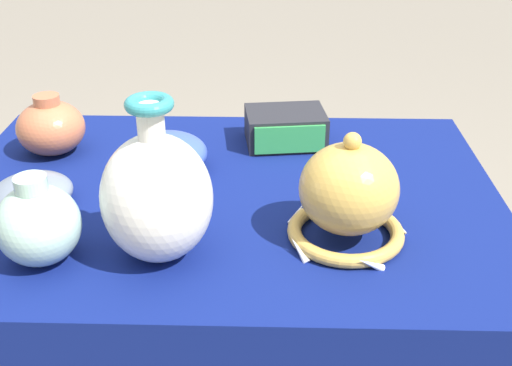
{
  "coord_description": "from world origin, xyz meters",
  "views": [
    {
      "loc": [
        0.09,
        -0.99,
        1.34
      ],
      "look_at": [
        0.06,
        -0.13,
        0.88
      ],
      "focal_mm": 45.0,
      "sensor_mm": 36.0,
      "label": 1
    }
  ],
  "objects_px": {
    "vase_dome_bell": "(348,197)",
    "jar_round_celadon": "(38,224)",
    "bowl_shallow_slate": "(32,192)",
    "bowl_shallow_cobalt": "(166,154)",
    "jar_round_terracotta": "(51,127)",
    "mosaic_tile_box": "(286,128)",
    "vase_tall_bulbous": "(157,196)"
  },
  "relations": [
    {
      "from": "jar_round_celadon",
      "to": "jar_round_terracotta",
      "type": "bearing_deg",
      "value": 104.95
    },
    {
      "from": "vase_dome_bell",
      "to": "jar_round_terracotta",
      "type": "xyz_separation_m",
      "value": [
        -0.55,
        0.3,
        -0.02
      ]
    },
    {
      "from": "bowl_shallow_slate",
      "to": "bowl_shallow_cobalt",
      "type": "height_order",
      "value": "bowl_shallow_cobalt"
    },
    {
      "from": "vase_dome_bell",
      "to": "mosaic_tile_box",
      "type": "xyz_separation_m",
      "value": [
        -0.09,
        0.35,
        -0.04
      ]
    },
    {
      "from": "vase_dome_bell",
      "to": "jar_round_celadon",
      "type": "distance_m",
      "value": 0.46
    },
    {
      "from": "vase_tall_bulbous",
      "to": "jar_round_terracotta",
      "type": "height_order",
      "value": "vase_tall_bulbous"
    },
    {
      "from": "bowl_shallow_slate",
      "to": "bowl_shallow_cobalt",
      "type": "xyz_separation_m",
      "value": [
        0.21,
        0.14,
        0.01
      ]
    },
    {
      "from": "vase_tall_bulbous",
      "to": "bowl_shallow_cobalt",
      "type": "relative_size",
      "value": 1.61
    },
    {
      "from": "bowl_shallow_cobalt",
      "to": "bowl_shallow_slate",
      "type": "bearing_deg",
      "value": -146.36
    },
    {
      "from": "vase_dome_bell",
      "to": "jar_round_celadon",
      "type": "bearing_deg",
      "value": -170.89
    },
    {
      "from": "bowl_shallow_slate",
      "to": "jar_round_celadon",
      "type": "relative_size",
      "value": 0.97
    },
    {
      "from": "vase_tall_bulbous",
      "to": "jar_round_celadon",
      "type": "distance_m",
      "value": 0.18
    },
    {
      "from": "vase_tall_bulbous",
      "to": "jar_round_celadon",
      "type": "xyz_separation_m",
      "value": [
        -0.17,
        -0.02,
        -0.04
      ]
    },
    {
      "from": "vase_tall_bulbous",
      "to": "jar_round_celadon",
      "type": "bearing_deg",
      "value": -173.86
    },
    {
      "from": "mosaic_tile_box",
      "to": "bowl_shallow_slate",
      "type": "relative_size",
      "value": 1.27
    },
    {
      "from": "mosaic_tile_box",
      "to": "bowl_shallow_slate",
      "type": "height_order",
      "value": "mosaic_tile_box"
    },
    {
      "from": "vase_tall_bulbous",
      "to": "bowl_shallow_cobalt",
      "type": "bearing_deg",
      "value": 96.96
    },
    {
      "from": "bowl_shallow_slate",
      "to": "jar_round_terracotta",
      "type": "height_order",
      "value": "jar_round_terracotta"
    },
    {
      "from": "mosaic_tile_box",
      "to": "jar_round_terracotta",
      "type": "distance_m",
      "value": 0.46
    },
    {
      "from": "vase_dome_bell",
      "to": "bowl_shallow_cobalt",
      "type": "xyz_separation_m",
      "value": [
        -0.31,
        0.23,
        -0.04
      ]
    },
    {
      "from": "vase_tall_bulbous",
      "to": "bowl_shallow_slate",
      "type": "distance_m",
      "value": 0.29
    },
    {
      "from": "jar_round_celadon",
      "to": "jar_round_terracotta",
      "type": "height_order",
      "value": "jar_round_celadon"
    },
    {
      "from": "bowl_shallow_slate",
      "to": "jar_round_terracotta",
      "type": "xyz_separation_m",
      "value": [
        -0.03,
        0.21,
        0.03
      ]
    },
    {
      "from": "vase_tall_bulbous",
      "to": "vase_dome_bell",
      "type": "xyz_separation_m",
      "value": [
        0.28,
        0.05,
        -0.03
      ]
    },
    {
      "from": "jar_round_celadon",
      "to": "jar_round_terracotta",
      "type": "xyz_separation_m",
      "value": [
        -0.1,
        0.37,
        -0.01
      ]
    },
    {
      "from": "bowl_shallow_slate",
      "to": "jar_round_celadon",
      "type": "bearing_deg",
      "value": -66.69
    },
    {
      "from": "mosaic_tile_box",
      "to": "bowl_shallow_slate",
      "type": "distance_m",
      "value": 0.51
    },
    {
      "from": "bowl_shallow_slate",
      "to": "bowl_shallow_cobalt",
      "type": "bearing_deg",
      "value": 33.64
    },
    {
      "from": "vase_tall_bulbous",
      "to": "jar_round_terracotta",
      "type": "xyz_separation_m",
      "value": [
        -0.27,
        0.35,
        -0.05
      ]
    },
    {
      "from": "vase_dome_bell",
      "to": "jar_round_terracotta",
      "type": "height_order",
      "value": "vase_dome_bell"
    },
    {
      "from": "vase_dome_bell",
      "to": "bowl_shallow_slate",
      "type": "xyz_separation_m",
      "value": [
        -0.52,
        0.09,
        -0.05
      ]
    },
    {
      "from": "mosaic_tile_box",
      "to": "bowl_shallow_slate",
      "type": "bearing_deg",
      "value": -155.59
    }
  ]
}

